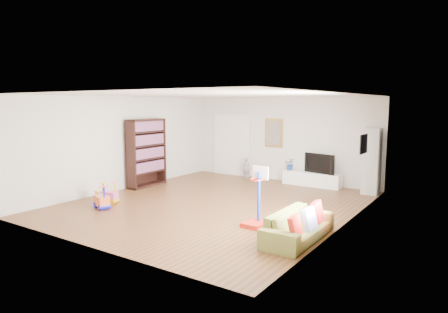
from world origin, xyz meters
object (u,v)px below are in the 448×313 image
Objects in this scene: media_console at (312,179)px; basketball_hoop at (255,197)px; sofa at (299,226)px; bookshelf at (147,153)px.

basketball_hoop is (0.56, -4.54, 0.41)m from media_console.
sofa is at bearing -69.34° from media_console.
sofa is (5.82, -2.01, -0.75)m from bookshelf.
media_console is at bearing 31.36° from bookshelf.
basketball_hoop is at bearing -22.50° from bookshelf.
basketball_hoop is at bearing 75.88° from sofa.
bookshelf is at bearing -144.24° from media_console.
media_console is at bearing 19.07° from sofa.
sofa is 1.16m from basketball_hoop.
bookshelf is 1.65× the size of basketball_hoop.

